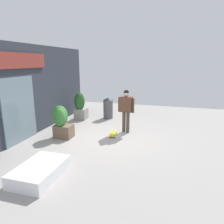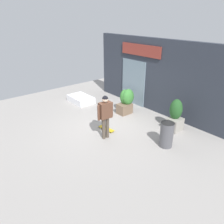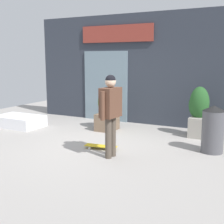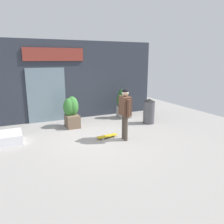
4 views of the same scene
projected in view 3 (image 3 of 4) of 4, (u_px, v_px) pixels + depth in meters
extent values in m
plane|color=#9E9993|center=(96.00, 146.00, 6.87)|extent=(12.00, 12.00, 0.00)
cube|color=#2D333D|center=(144.00, 69.00, 9.10)|extent=(7.31, 0.25, 3.30)
cube|color=slate|center=(106.00, 86.00, 9.63)|extent=(1.52, 0.06, 2.21)
cube|color=maroon|center=(116.00, 34.00, 9.15)|extent=(2.38, 0.05, 0.51)
cylinder|color=#4C4238|center=(108.00, 138.00, 5.98)|extent=(0.13, 0.13, 0.83)
cylinder|color=#4C4238|center=(113.00, 136.00, 6.11)|extent=(0.13, 0.13, 0.83)
cube|color=brown|center=(111.00, 102.00, 5.92)|extent=(0.30, 0.48, 0.59)
cylinder|color=brown|center=(103.00, 106.00, 5.70)|extent=(0.09, 0.09, 0.56)
cylinder|color=brown|center=(118.00, 102.00, 6.16)|extent=(0.09, 0.09, 0.56)
sphere|color=beige|center=(111.00, 82.00, 5.85)|extent=(0.21, 0.21, 0.21)
sphere|color=black|center=(111.00, 80.00, 5.85)|extent=(0.20, 0.20, 0.20)
cube|color=gold|center=(101.00, 146.00, 6.65)|extent=(0.74, 0.29, 0.02)
cylinder|color=silver|center=(89.00, 148.00, 6.63)|extent=(0.06, 0.04, 0.05)
cylinder|color=silver|center=(93.00, 145.00, 6.83)|extent=(0.06, 0.04, 0.05)
cylinder|color=silver|center=(109.00, 150.00, 6.48)|extent=(0.06, 0.04, 0.05)
cylinder|color=silver|center=(112.00, 148.00, 6.68)|extent=(0.06, 0.04, 0.05)
cube|color=gray|center=(200.00, 127.00, 7.65)|extent=(0.49, 0.55, 0.51)
ellipsoid|color=#235123|center=(199.00, 103.00, 7.60)|extent=(0.49, 0.48, 0.83)
ellipsoid|color=#235123|center=(198.00, 105.00, 7.64)|extent=(0.49, 0.39, 0.70)
cube|color=brown|center=(107.00, 122.00, 8.39)|extent=(0.48, 0.63, 0.47)
ellipsoid|color=#387A33|center=(111.00, 102.00, 8.40)|extent=(0.46, 0.58, 0.75)
ellipsoid|color=#387A33|center=(106.00, 102.00, 8.40)|extent=(0.43, 0.43, 0.70)
cylinder|color=#4C4C51|center=(213.00, 132.00, 6.35)|extent=(0.46, 0.46, 0.90)
cone|color=black|center=(214.00, 108.00, 6.26)|extent=(0.47, 0.47, 0.11)
cube|color=white|center=(19.00, 121.00, 8.87)|extent=(1.39, 0.90, 0.32)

